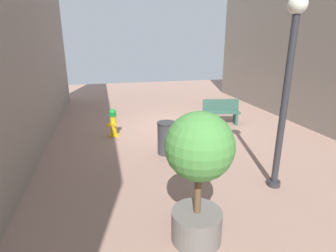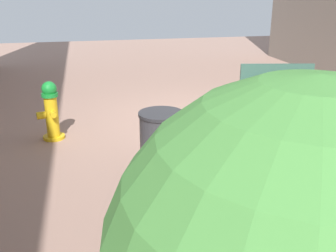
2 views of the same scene
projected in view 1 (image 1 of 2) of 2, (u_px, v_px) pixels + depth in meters
name	position (u px, v px, depth m)	size (l,w,h in m)	color
ground_plane	(181.00, 127.00, 10.10)	(23.40, 23.40, 0.00)	#9E7A6B
fire_hydrant	(113.00, 123.00, 9.07)	(0.41, 0.44, 0.95)	gold
bench_near	(221.00, 112.00, 10.42)	(1.46, 0.72, 0.95)	#33594C
planter_tree	(199.00, 166.00, 4.05)	(1.05, 1.05, 2.16)	slate
street_lamp	(288.00, 77.00, 5.32)	(0.36, 0.36, 3.93)	#2D2D33
trash_bin	(167.00, 138.00, 7.66)	(0.55, 0.55, 0.94)	#38383D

